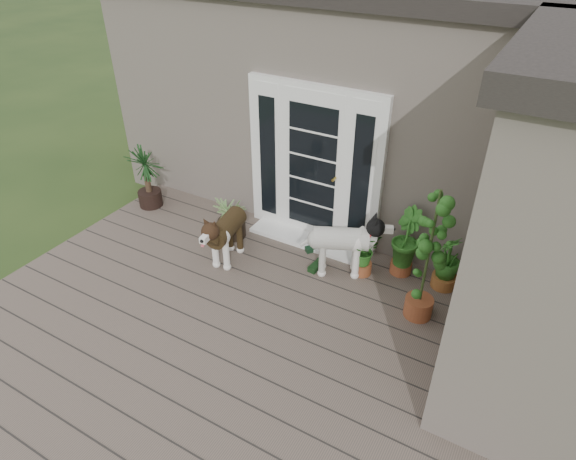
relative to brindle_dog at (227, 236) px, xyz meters
The scene contains 14 objects.
deck 1.48m from the brindle_dog, 51.95° to the right, with size 6.20×4.60×0.12m, color #6B5B4C.
house_main 3.42m from the brindle_dog, 74.43° to the left, with size 7.40×4.00×3.10m, color #665E54.
door_unit 1.46m from the brindle_dog, 58.15° to the left, with size 1.90×0.14×2.15m, color white.
door_step 1.16m from the brindle_dog, 52.70° to the left, with size 1.60×0.40×0.05m, color white.
brindle_dog is the anchor object (origin of this frame).
white_dog 1.46m from the brindle_dog, 18.65° to the left, with size 0.39×0.91×0.76m, color white, non-canonical shape.
spider_plant 0.57m from the brindle_dog, 120.24° to the left, with size 0.64×0.64×0.68m, color #8EA666, non-canonical shape.
yucca 1.96m from the brindle_dog, 163.73° to the left, with size 0.68×0.68×0.98m, color black, non-canonical shape.
herb_a 1.76m from the brindle_dog, 20.23° to the left, with size 0.38×0.38×0.49m, color #1B6020.
herb_b 2.24m from the brindle_dog, 22.83° to the left, with size 0.46×0.46×0.69m, color #19571C.
herb_c 2.75m from the brindle_dog, 18.28° to the left, with size 0.37×0.37×0.57m, color #29641C.
sapling 2.55m from the brindle_dog, ahead, with size 0.50×0.50×1.68m, color #204F16, non-canonical shape.
clog_left 1.22m from the brindle_dog, 20.17° to the left, with size 0.15×0.31×0.09m, color black, non-canonical shape.
clog_right 1.21m from the brindle_dog, 39.56° to the left, with size 0.14×0.29×0.09m, color black, non-canonical shape.
Camera 1 is at (2.42, -2.63, 4.03)m, focal length 30.64 mm.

